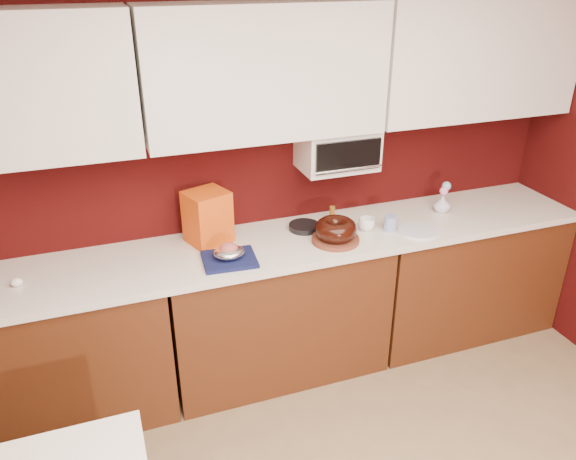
# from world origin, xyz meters

# --- Properties ---
(wall_back) EXTENTS (4.00, 0.02, 2.50)m
(wall_back) POSITION_xyz_m (0.00, 2.25, 1.25)
(wall_back) COLOR #3A0807
(wall_back) RESTS_ON floor
(base_cabinet_left) EXTENTS (1.31, 0.58, 0.86)m
(base_cabinet_left) POSITION_xyz_m (-1.33, 1.94, 0.43)
(base_cabinet_left) COLOR #4E250F
(base_cabinet_left) RESTS_ON floor
(base_cabinet_center) EXTENTS (1.31, 0.58, 0.86)m
(base_cabinet_center) POSITION_xyz_m (0.00, 1.94, 0.43)
(base_cabinet_center) COLOR #4E250F
(base_cabinet_center) RESTS_ON floor
(base_cabinet_right) EXTENTS (1.31, 0.58, 0.86)m
(base_cabinet_right) POSITION_xyz_m (1.33, 1.94, 0.43)
(base_cabinet_right) COLOR #4E250F
(base_cabinet_right) RESTS_ON floor
(countertop) EXTENTS (4.00, 0.62, 0.04)m
(countertop) POSITION_xyz_m (0.00, 1.94, 0.88)
(countertop) COLOR silver
(countertop) RESTS_ON base_cabinet_center
(upper_cabinet_center) EXTENTS (1.31, 0.33, 0.70)m
(upper_cabinet_center) POSITION_xyz_m (0.00, 2.08, 1.85)
(upper_cabinet_center) COLOR white
(upper_cabinet_center) RESTS_ON wall_back
(upper_cabinet_right) EXTENTS (1.31, 0.33, 0.70)m
(upper_cabinet_right) POSITION_xyz_m (1.33, 2.08, 1.85)
(upper_cabinet_right) COLOR white
(upper_cabinet_right) RESTS_ON wall_back
(toaster_oven) EXTENTS (0.45, 0.30, 0.25)m
(toaster_oven) POSITION_xyz_m (0.45, 2.10, 1.38)
(toaster_oven) COLOR white
(toaster_oven) RESTS_ON upper_cabinet_center
(toaster_oven_door) EXTENTS (0.40, 0.02, 0.18)m
(toaster_oven_door) POSITION_xyz_m (0.45, 1.94, 1.38)
(toaster_oven_door) COLOR black
(toaster_oven_door) RESTS_ON toaster_oven
(toaster_oven_handle) EXTENTS (0.42, 0.02, 0.02)m
(toaster_oven_handle) POSITION_xyz_m (0.45, 1.93, 1.30)
(toaster_oven_handle) COLOR silver
(toaster_oven_handle) RESTS_ON toaster_oven
(cake_base) EXTENTS (0.31, 0.31, 0.03)m
(cake_base) POSITION_xyz_m (0.34, 1.83, 0.91)
(cake_base) COLOR brown
(cake_base) RESTS_ON countertop
(bundt_cake) EXTENTS (0.28, 0.28, 0.10)m
(bundt_cake) POSITION_xyz_m (0.34, 1.83, 0.98)
(bundt_cake) COLOR black
(bundt_cake) RESTS_ON cake_base
(navy_towel) EXTENTS (0.31, 0.27, 0.02)m
(navy_towel) POSITION_xyz_m (-0.31, 1.81, 0.91)
(navy_towel) COLOR #121743
(navy_towel) RESTS_ON countertop
(foil_ham_nest) EXTENTS (0.21, 0.20, 0.06)m
(foil_ham_nest) POSITION_xyz_m (-0.31, 1.81, 0.96)
(foil_ham_nest) COLOR white
(foil_ham_nest) RESTS_ON navy_towel
(roasted_ham) EXTENTS (0.12, 0.11, 0.06)m
(roasted_ham) POSITION_xyz_m (-0.31, 1.81, 0.98)
(roasted_ham) COLOR #BB5B55
(roasted_ham) RESTS_ON foil_ham_nest
(pandoro_box) EXTENTS (0.28, 0.27, 0.31)m
(pandoro_box) POSITION_xyz_m (-0.36, 2.09, 1.05)
(pandoro_box) COLOR red
(pandoro_box) RESTS_ON countertop
(dark_pan) EXTENTS (0.23, 0.23, 0.03)m
(dark_pan) POSITION_xyz_m (0.22, 2.05, 0.92)
(dark_pan) COLOR black
(dark_pan) RESTS_ON countertop
(coffee_mug) EXTENTS (0.12, 0.12, 0.09)m
(coffee_mug) POSITION_xyz_m (0.58, 1.91, 0.95)
(coffee_mug) COLOR white
(coffee_mug) RESTS_ON countertop
(blue_jar) EXTENTS (0.08, 0.08, 0.09)m
(blue_jar) POSITION_xyz_m (0.71, 1.86, 0.95)
(blue_jar) COLOR #1B3698
(blue_jar) RESTS_ON countertop
(flower_vase) EXTENTS (0.09, 0.09, 0.13)m
(flower_vase) POSITION_xyz_m (1.16, 1.99, 0.96)
(flower_vase) COLOR silver
(flower_vase) RESTS_ON countertop
(flower_pink) EXTENTS (0.05, 0.05, 0.05)m
(flower_pink) POSITION_xyz_m (1.16, 1.99, 1.05)
(flower_pink) COLOR pink
(flower_pink) RESTS_ON flower_vase
(flower_blue) EXTENTS (0.06, 0.06, 0.06)m
(flower_blue) POSITION_xyz_m (1.19, 2.01, 1.07)
(flower_blue) COLOR #85BDD6
(flower_blue) RESTS_ON flower_vase
(china_plate) EXTENTS (0.29, 0.29, 0.01)m
(china_plate) POSITION_xyz_m (0.86, 1.78, 0.91)
(china_plate) COLOR white
(china_plate) RESTS_ON countertop
(amber_bottle) EXTENTS (0.04, 0.04, 0.10)m
(amber_bottle) POSITION_xyz_m (0.43, 2.10, 0.95)
(amber_bottle) COLOR #945E1B
(amber_bottle) RESTS_ON countertop
(egg_right) EXTENTS (0.07, 0.06, 0.05)m
(egg_right) POSITION_xyz_m (-1.38, 1.92, 0.92)
(egg_right) COLOR white
(egg_right) RESTS_ON countertop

